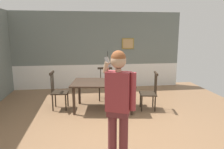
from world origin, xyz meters
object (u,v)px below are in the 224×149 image
at_px(chair_at_table_head, 59,91).
at_px(person_figure, 119,100).
at_px(dining_table, 104,85).
at_px(chair_by_doorway, 105,84).
at_px(chair_near_window, 149,92).

relative_size(chair_at_table_head, person_figure, 0.57).
xyz_separation_m(dining_table, chair_at_table_head, (-1.21, 0.17, -0.18)).
height_order(chair_at_table_head, person_figure, person_figure).
distance_m(chair_by_doorway, person_figure, 3.40).
height_order(chair_near_window, chair_at_table_head, chair_at_table_head).
bearing_deg(chair_by_doorway, chair_near_window, 138.30).
relative_size(chair_near_window, person_figure, 0.57).
bearing_deg(chair_near_window, person_figure, 161.14).
xyz_separation_m(dining_table, chair_near_window, (1.21, -0.18, -0.20)).
bearing_deg(chair_at_table_head, chair_near_window, 86.63).
bearing_deg(chair_by_doorway, chair_at_table_head, 31.81).
height_order(dining_table, chair_near_window, chair_near_window).
bearing_deg(chair_at_table_head, chair_by_doorway, 123.47).
relative_size(chair_near_window, chair_by_doorway, 1.04).
xyz_separation_m(chair_near_window, person_figure, (-1.21, -2.28, 0.57)).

